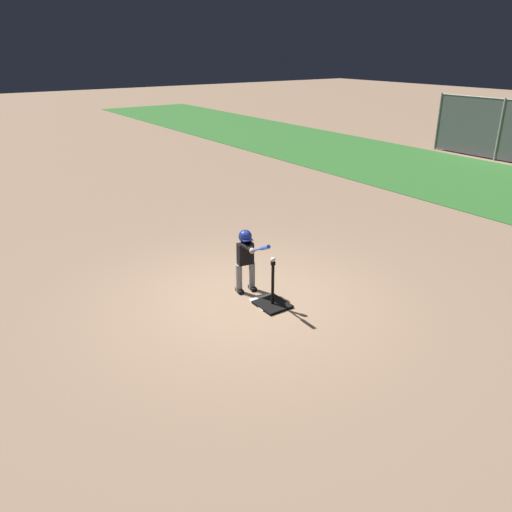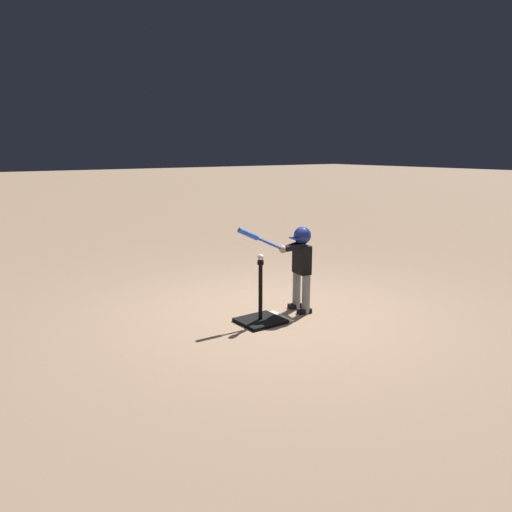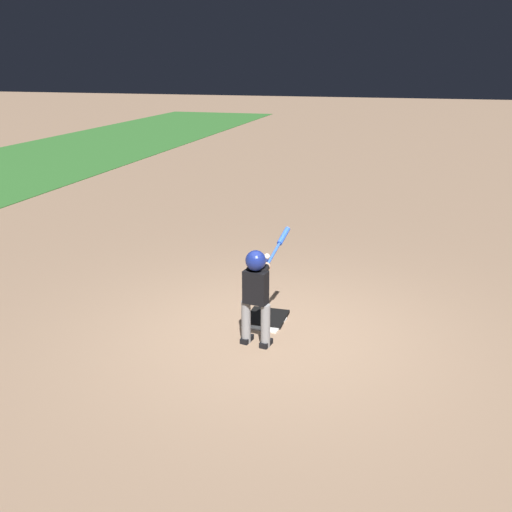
{
  "view_description": "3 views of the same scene",
  "coord_description": "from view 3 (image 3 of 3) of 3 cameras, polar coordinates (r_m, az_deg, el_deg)",
  "views": [
    {
      "loc": [
        6.05,
        -4.04,
        3.83
      ],
      "look_at": [
        -0.06,
        0.2,
        0.71
      ],
      "focal_mm": 35.0,
      "sensor_mm": 36.0,
      "label": 1
    },
    {
      "loc": [
        3.78,
        4.82,
        2.06
      ],
      "look_at": [
        0.34,
        0.03,
        0.78
      ],
      "focal_mm": 35.0,
      "sensor_mm": 36.0,
      "label": 2
    },
    {
      "loc": [
        -6.09,
        -1.48,
        3.03
      ],
      "look_at": [
        0.02,
        0.24,
        0.93
      ],
      "focal_mm": 42.0,
      "sensor_mm": 36.0,
      "label": 3
    }
  ],
  "objects": [
    {
      "name": "batter_child",
      "position": [
        6.49,
        0.11,
        -2.76
      ],
      "size": [
        0.99,
        0.36,
        1.15
      ],
      "color": "gray",
      "rests_on": "ground_plane"
    },
    {
      "name": "batting_tee",
      "position": [
        7.32,
        1.02,
        -5.4
      ],
      "size": [
        0.52,
        0.47,
        0.77
      ],
      "color": "black",
      "rests_on": "ground_plane"
    },
    {
      "name": "ground_plane",
      "position": [
        6.96,
        1.84,
        -7.51
      ],
      "size": [
        90.0,
        90.0,
        0.0
      ],
      "primitive_type": "plane",
      "color": "#93755B"
    },
    {
      "name": "home_plate",
      "position": [
        7.23,
        0.8,
        -6.37
      ],
      "size": [
        0.47,
        0.47,
        0.02
      ],
      "primitive_type": "cube",
      "rotation": [
        0.0,
        0.0,
        -0.07
      ],
      "color": "white",
      "rests_on": "ground_plane"
    },
    {
      "name": "baseball",
      "position": [
        7.06,
        1.05,
        -0.06
      ],
      "size": [
        0.07,
        0.07,
        0.07
      ],
      "primitive_type": "sphere",
      "color": "white",
      "rests_on": "batting_tee"
    }
  ]
}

